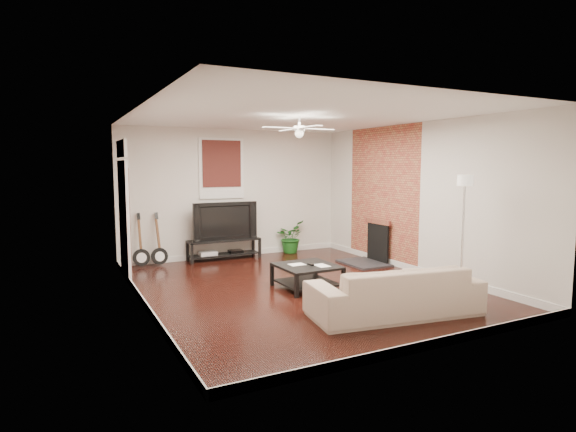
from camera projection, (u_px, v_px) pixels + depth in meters
name	position (u px, v px, depth m)	size (l,w,h in m)	color
room	(299.00, 203.00, 7.59)	(5.01, 6.01, 2.81)	black
brick_accent	(382.00, 195.00, 9.59)	(0.02, 2.20, 2.80)	#A74536
fireplace	(370.00, 241.00, 9.56)	(0.80, 1.10, 0.92)	black
window_back	(222.00, 168.00, 10.03)	(1.00, 0.06, 1.30)	#3E1411
door_left	(125.00, 209.00, 8.18)	(0.08, 1.00, 2.50)	white
tv_stand	(224.00, 249.00, 10.03)	(1.56, 0.42, 0.44)	black
tv	(223.00, 220.00, 9.98)	(1.40, 0.18, 0.81)	black
coffee_table	(307.00, 277.00, 7.66)	(0.92, 0.92, 0.38)	black
sofa	(394.00, 290.00, 6.26)	(2.30, 0.90, 0.67)	#C2A791
floor_lamp	(463.00, 238.00, 6.89)	(0.31, 0.31, 1.88)	silver
potted_plant	(290.00, 237.00, 10.77)	(0.66, 0.58, 0.74)	#19591A
guitar_left	(141.00, 240.00, 9.18)	(0.34, 0.24, 1.09)	black
guitar_right	(159.00, 239.00, 9.32)	(0.34, 0.24, 1.09)	black
ceiling_fan	(299.00, 128.00, 7.46)	(1.24, 1.24, 0.32)	white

